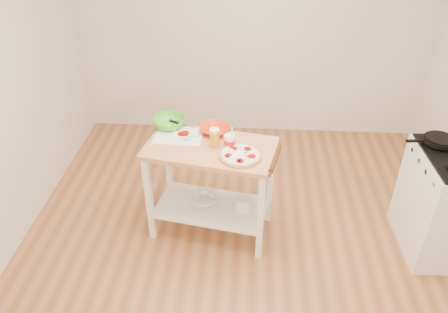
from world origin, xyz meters
TOP-DOWN VIEW (x-y plane):
  - room_shell at (0.00, 0.00)m, footprint 4.04×4.54m
  - prep_island at (-0.31, 0.38)m, footprint 1.14×0.76m
  - skillet at (1.52, 0.48)m, footprint 0.40×0.25m
  - pizza at (-0.06, 0.24)m, footprint 0.33×0.33m
  - cutting_board at (-0.59, 0.52)m, footprint 0.42×0.32m
  - spatula at (-0.48, 0.48)m, footprint 0.14×0.11m
  - knife at (-0.62, 0.72)m, footprint 0.25×0.13m
  - orange_bowl at (-0.29, 0.60)m, footprint 0.31×0.31m
  - green_bowl at (-0.70, 0.67)m, footprint 0.38×0.38m
  - beer_pint at (-0.28, 0.38)m, footprint 0.08×0.08m
  - yogurt_tub at (-0.15, 0.38)m, footprint 0.09×0.09m
  - rolling_pin at (0.21, 0.20)m, footprint 0.12×0.34m
  - shelf_glass_bowl at (-0.38, 0.43)m, footprint 0.25×0.25m
  - shelf_bin at (-0.02, 0.36)m, footprint 0.14×0.14m

SIDE VIEW (x-z plane):
  - shelf_glass_bowl at x=-0.38m, z-range 0.26..0.33m
  - shelf_bin at x=-0.02m, z-range 0.26..0.38m
  - prep_island at x=-0.31m, z-range 0.19..1.09m
  - cutting_board at x=-0.59m, z-range 0.89..0.93m
  - spatula at x=-0.48m, z-range 0.91..0.92m
  - pizza at x=-0.06m, z-range 0.89..0.94m
  - knife at x=-0.62m, z-range 0.91..0.92m
  - rolling_pin at x=0.21m, z-range 0.90..0.94m
  - orange_bowl at x=-0.29m, z-range 0.90..0.96m
  - green_bowl at x=-0.70m, z-range 0.90..0.99m
  - yogurt_tub at x=-0.15m, z-range 0.86..1.06m
  - skillet at x=1.52m, z-range 0.96..0.99m
  - beer_pint at x=-0.28m, z-range 0.90..1.06m
  - room_shell at x=0.00m, z-range -0.02..2.72m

